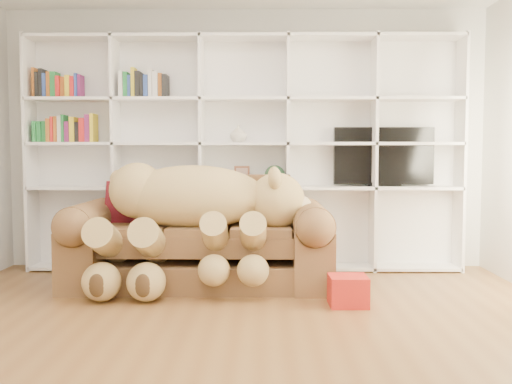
{
  "coord_description": "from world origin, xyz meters",
  "views": [
    {
      "loc": [
        0.19,
        -3.54,
        1.21
      ],
      "look_at": [
        0.13,
        1.63,
        0.85
      ],
      "focal_mm": 40.0,
      "sensor_mm": 36.0,
      "label": 1
    }
  ],
  "objects_px": {
    "sofa": "(200,244)",
    "tv": "(383,157)",
    "teddy_bear": "(193,210)",
    "gift_box": "(348,291)"
  },
  "relations": [
    {
      "from": "teddy_bear",
      "to": "tv",
      "type": "bearing_deg",
      "value": 18.51
    },
    {
      "from": "gift_box",
      "to": "teddy_bear",
      "type": "bearing_deg",
      "value": 157.38
    },
    {
      "from": "teddy_bear",
      "to": "tv",
      "type": "xyz_separation_m",
      "value": [
        1.86,
        0.91,
        0.45
      ]
    },
    {
      "from": "sofa",
      "to": "gift_box",
      "type": "distance_m",
      "value": 1.47
    },
    {
      "from": "gift_box",
      "to": "tv",
      "type": "bearing_deg",
      "value": 68.59
    },
    {
      "from": "teddy_bear",
      "to": "tv",
      "type": "relative_size",
      "value": 1.88
    },
    {
      "from": "sofa",
      "to": "tv",
      "type": "bearing_deg",
      "value": 21.37
    },
    {
      "from": "sofa",
      "to": "tv",
      "type": "relative_size",
      "value": 2.31
    },
    {
      "from": "sofa",
      "to": "teddy_bear",
      "type": "bearing_deg",
      "value": -101.4
    },
    {
      "from": "teddy_bear",
      "to": "tv",
      "type": "distance_m",
      "value": 2.12
    }
  ]
}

